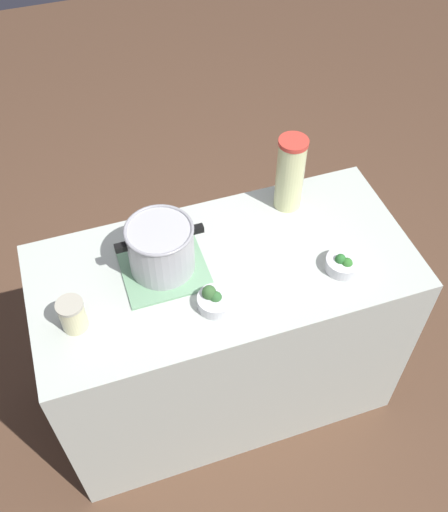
{
  "coord_description": "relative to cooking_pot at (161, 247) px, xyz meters",
  "views": [
    {
      "loc": [
        -0.41,
        -1.22,
        2.46
      ],
      "look_at": [
        0.0,
        0.0,
        0.94
      ],
      "focal_mm": 41.04,
      "sensor_mm": 36.0,
      "label": 1
    }
  ],
  "objects": [
    {
      "name": "broccoli_bowl_front",
      "position": [
        0.59,
        -0.2,
        -0.08
      ],
      "size": [
        0.12,
        0.12,
        0.07
      ],
      "color": "silver",
      "rests_on": "counter_slab"
    },
    {
      "name": "cooking_pot",
      "position": [
        0.0,
        0.0,
        0.0
      ],
      "size": [
        0.3,
        0.23,
        0.19
      ],
      "color": "#B7B7BC",
      "rests_on": "dish_cloth"
    },
    {
      "name": "lemonade_pitcher",
      "position": [
        0.53,
        0.15,
        0.05
      ],
      "size": [
        0.11,
        0.11,
        0.3
      ],
      "color": "beige",
      "rests_on": "counter_slab"
    },
    {
      "name": "dish_cloth",
      "position": [
        0.0,
        0.0,
        -0.1
      ],
      "size": [
        0.29,
        0.3,
        0.01
      ],
      "primitive_type": "cube",
      "color": "#77A97F",
      "rests_on": "counter_slab"
    },
    {
      "name": "mason_jar",
      "position": [
        -0.33,
        -0.15,
        -0.05
      ],
      "size": [
        0.09,
        0.09,
        0.12
      ],
      "color": "beige",
      "rests_on": "counter_slab"
    },
    {
      "name": "counter_slab",
      "position": [
        0.2,
        -0.06,
        -0.55
      ],
      "size": [
        1.35,
        0.64,
        0.89
      ],
      "primitive_type": "cube",
      "color": "beige",
      "rests_on": "ground_plane"
    },
    {
      "name": "broccoli_bowl_center",
      "position": [
        0.12,
        -0.21,
        -0.08
      ],
      "size": [
        0.12,
        0.12,
        0.08
      ],
      "color": "silver",
      "rests_on": "counter_slab"
    },
    {
      "name": "ground_plane",
      "position": [
        0.2,
        -0.06,
        -0.99
      ],
      "size": [
        8.0,
        8.0,
        0.0
      ],
      "primitive_type": "plane",
      "color": "brown"
    }
  ]
}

